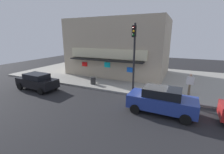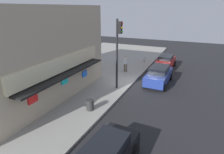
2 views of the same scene
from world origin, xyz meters
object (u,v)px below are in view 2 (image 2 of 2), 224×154
(trash_can, at_px, (90,105))
(pedestrian, at_px, (126,63))
(traffic_light, at_px, (118,46))
(parked_car_red, at_px, (166,62))
(parked_car_blue, at_px, (159,75))
(fire_hydrant, at_px, (144,59))

(trash_can, height_order, pedestrian, pedestrian)
(traffic_light, height_order, parked_car_red, traffic_light)
(parked_car_blue, bearing_deg, trash_can, 156.19)
(traffic_light, relative_size, trash_can, 7.82)
(pedestrian, xyz_separation_m, parked_car_blue, (-1.75, -4.02, -0.29))
(trash_can, distance_m, pedestrian, 9.08)
(traffic_light, distance_m, parked_car_red, 9.29)
(trash_can, xyz_separation_m, pedestrian, (9.02, 0.81, 0.64))
(pedestrian, distance_m, parked_car_red, 5.25)
(fire_hydrant, bearing_deg, parked_car_blue, -153.98)
(trash_can, relative_size, parked_car_blue, 0.17)
(fire_hydrant, bearing_deg, parked_car_red, -110.99)
(traffic_light, bearing_deg, pedestrian, 12.56)
(traffic_light, xyz_separation_m, fire_hydrant, (9.45, 0.22, -3.39))
(trash_can, distance_m, parked_car_red, 13.04)
(pedestrian, bearing_deg, trash_can, -174.86)
(fire_hydrant, height_order, pedestrian, pedestrian)
(parked_car_red, bearing_deg, parked_car_blue, -176.81)
(pedestrian, height_order, parked_car_blue, pedestrian)
(fire_hydrant, distance_m, trash_can, 13.82)
(parked_car_red, bearing_deg, fire_hydrant, 69.01)
(trash_can, height_order, parked_car_blue, parked_car_blue)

